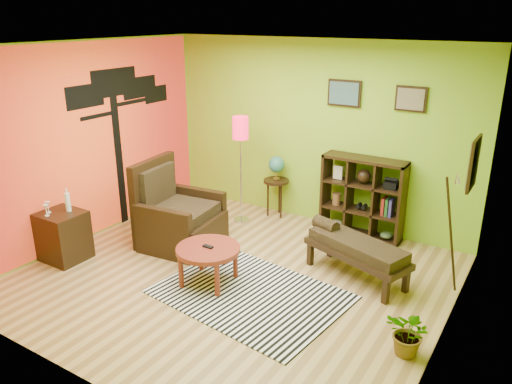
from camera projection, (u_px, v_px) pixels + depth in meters
The scene contains 11 objects.
ground at pixel (233, 277), 6.28m from camera, with size 5.00×5.00×0.00m, color tan.
room_shell at pixel (224, 136), 5.72m from camera, with size 5.04×4.54×2.82m.
zebra_rug at pixel (250, 294), 5.88m from camera, with size 2.12×1.54×0.01m, color white.
coffee_table at pixel (208, 252), 6.01m from camera, with size 0.78×0.78×0.50m.
armchair at pixel (177, 220), 7.07m from camera, with size 1.10×1.10×1.21m.
side_cabinet at pixel (63, 236), 6.64m from camera, with size 0.56×0.51×0.98m.
floor_lamp at pixel (241, 138), 7.52m from camera, with size 0.25×0.25×1.68m.
globe_table at pixel (276, 171), 7.93m from camera, with size 0.41×0.41×1.00m.
cube_shelf at pixel (363, 198), 7.24m from camera, with size 1.20×0.35×1.20m.
bench at pixel (355, 247), 6.16m from camera, with size 1.44×0.89×0.63m.
potted_plant at pixel (409, 338), 4.79m from camera, with size 0.43×0.48×0.37m, color #26661E.
Camera 1 is at (3.18, -4.54, 3.13)m, focal length 35.00 mm.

